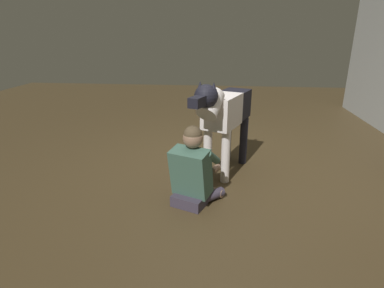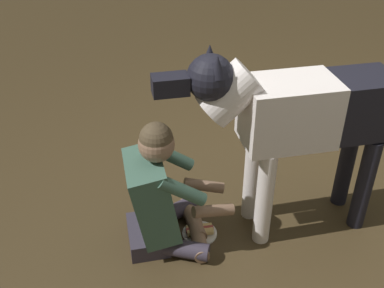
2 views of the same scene
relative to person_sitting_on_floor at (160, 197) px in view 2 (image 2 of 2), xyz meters
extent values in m
plane|color=#3D301C|center=(-0.97, 0.19, -0.36)|extent=(13.96, 13.96, 0.00)
cube|color=#352F3D|center=(0.08, -0.03, -0.30)|extent=(0.35, 0.41, 0.12)
cylinder|color=#352F3D|center=(-0.12, -0.12, -0.29)|extent=(0.41, 0.13, 0.11)
cylinder|color=#81614C|center=(-0.23, 0.00, -0.30)|extent=(0.20, 0.37, 0.09)
cylinder|color=#352F3D|center=(-0.01, 0.17, -0.29)|extent=(0.35, 0.37, 0.11)
cylinder|color=#81614C|center=(-0.17, 0.16, -0.30)|extent=(0.24, 0.36, 0.09)
cube|color=#3A5B4D|center=(0.05, -0.02, 0.02)|extent=(0.43, 0.48, 0.54)
cylinder|color=#3A5B4D|center=(-0.16, -0.12, 0.17)|extent=(0.30, 0.18, 0.24)
cylinder|color=#81614C|center=(-0.33, 0.00, -0.06)|extent=(0.27, 0.20, 0.12)
cylinder|color=#3A5B4D|center=(-0.03, 0.20, 0.17)|extent=(0.30, 0.18, 0.24)
cylinder|color=#81614C|center=(-0.23, 0.23, -0.06)|extent=(0.28, 0.13, 0.12)
sphere|color=#81614C|center=(0.01, 0.00, 0.38)|extent=(0.21, 0.21, 0.21)
sphere|color=#4A3C2A|center=(0.01, 0.00, 0.42)|extent=(0.19, 0.19, 0.19)
cylinder|color=silver|center=(-0.54, 0.35, -0.03)|extent=(0.11, 0.11, 0.67)
cylinder|color=silver|center=(-0.63, 0.12, -0.03)|extent=(0.11, 0.11, 0.67)
cylinder|color=black|center=(-1.16, 0.60, -0.03)|extent=(0.11, 0.11, 0.67)
cylinder|color=black|center=(-1.25, 0.37, -0.03)|extent=(0.11, 0.11, 0.67)
cube|color=silver|center=(-0.71, 0.29, 0.50)|extent=(0.62, 0.52, 0.39)
cube|color=black|center=(-1.09, 0.44, 0.50)|extent=(0.55, 0.47, 0.37)
cylinder|color=silver|center=(-0.38, 0.15, 0.66)|extent=(0.45, 0.37, 0.38)
sphere|color=black|center=(-0.28, 0.11, 0.76)|extent=(0.26, 0.26, 0.26)
cube|color=black|center=(-0.08, 0.03, 0.74)|extent=(0.22, 0.18, 0.10)
cone|color=black|center=(-0.26, 0.19, 0.86)|extent=(0.12, 0.12, 0.12)
cone|color=black|center=(-0.32, 0.04, 0.86)|extent=(0.12, 0.12, 0.12)
cylinder|color=silver|center=(-0.23, 0.09, -0.35)|extent=(0.23, 0.23, 0.01)
cylinder|color=#DBB870|center=(-0.24, 0.07, -0.32)|extent=(0.18, 0.11, 0.05)
cylinder|color=#DBB870|center=(-0.22, 0.11, -0.32)|extent=(0.18, 0.11, 0.05)
cylinder|color=#9C3934|center=(-0.23, 0.09, -0.32)|extent=(0.18, 0.11, 0.04)
camera|label=1|loc=(3.03, 0.30, 1.41)|focal=29.28mm
camera|label=2|loc=(1.07, 1.94, 1.82)|focal=43.74mm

